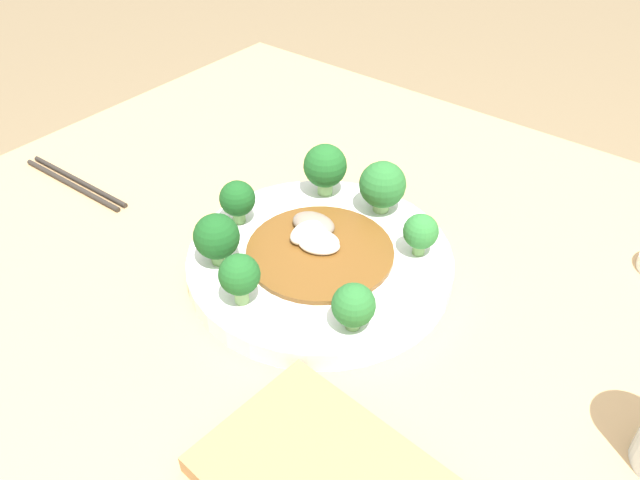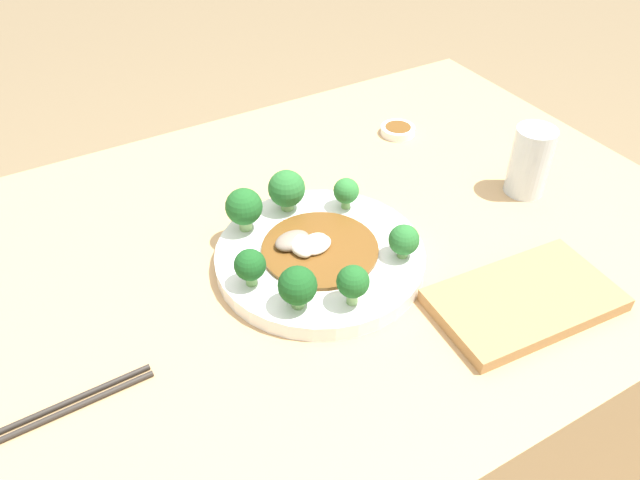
# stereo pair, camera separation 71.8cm
# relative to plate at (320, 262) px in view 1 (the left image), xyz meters

# --- Properties ---
(table) EXTENTS (1.17, 0.86, 0.74)m
(table) POSITION_rel_plate_xyz_m (0.05, 0.05, -0.38)
(table) COLOR tan
(table) RESTS_ON ground_plane
(plate) EXTENTS (0.31, 0.31, 0.02)m
(plate) POSITION_rel_plate_xyz_m (0.00, 0.00, 0.00)
(plate) COLOR white
(plate) RESTS_ON table
(broccoli_northeast) EXTENTS (0.04, 0.04, 0.05)m
(broccoli_northeast) POSITION_rel_plate_xyz_m (0.09, 0.07, 0.04)
(broccoli_northeast) COLOR #70A356
(broccoli_northeast) RESTS_ON plate
(broccoli_southeast) EXTENTS (0.04, 0.04, 0.05)m
(broccoli_southeast) POSITION_rel_plate_xyz_m (0.10, -0.07, 0.04)
(broccoli_southeast) COLOR #70A356
(broccoli_southeast) RESTS_ON plate
(broccoli_south) EXTENTS (0.04, 0.04, 0.06)m
(broccoli_south) POSITION_rel_plate_xyz_m (-0.02, -0.11, 0.05)
(broccoli_south) COLOR #89B76B
(broccoli_south) RESTS_ON plate
(broccoli_north) EXTENTS (0.06, 0.06, 0.07)m
(broccoli_north) POSITION_rel_plate_xyz_m (0.01, 0.11, 0.05)
(broccoli_north) COLOR #89B76B
(broccoli_north) RESTS_ON plate
(broccoli_northwest) EXTENTS (0.06, 0.06, 0.07)m
(broccoli_northwest) POSITION_rel_plate_xyz_m (-0.07, 0.10, 0.05)
(broccoli_northwest) COLOR #89B76B
(broccoli_northwest) RESTS_ON plate
(broccoli_west) EXTENTS (0.04, 0.04, 0.06)m
(broccoli_west) POSITION_rel_plate_xyz_m (-0.12, -0.01, 0.05)
(broccoli_west) COLOR #70A356
(broccoli_west) RESTS_ON plate
(broccoli_southwest) EXTENTS (0.05, 0.05, 0.06)m
(broccoli_southwest) POSITION_rel_plate_xyz_m (-0.08, -0.08, 0.05)
(broccoli_southwest) COLOR #70A356
(broccoli_southwest) RESTS_ON plate
(stirfry_center) EXTENTS (0.17, 0.17, 0.02)m
(stirfry_center) POSITION_rel_plate_xyz_m (-0.01, 0.01, 0.02)
(stirfry_center) COLOR brown
(stirfry_center) RESTS_ON plate
(chopsticks) EXTENTS (0.20, 0.02, 0.01)m
(chopsticks) POSITION_rel_plate_xyz_m (-0.38, -0.07, -0.01)
(chopsticks) COLOR #2D2823
(chopsticks) RESTS_ON table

